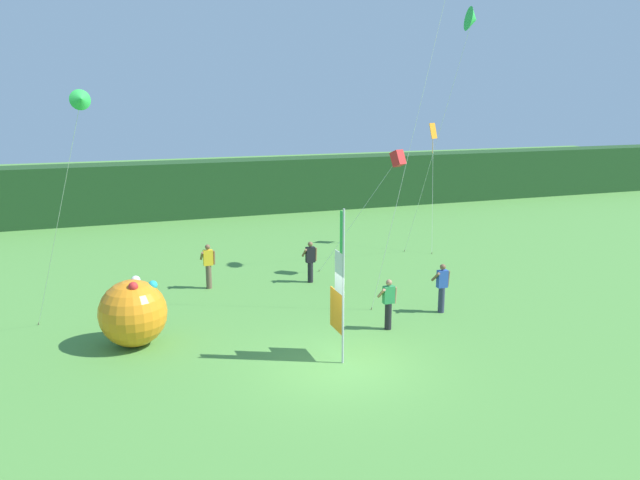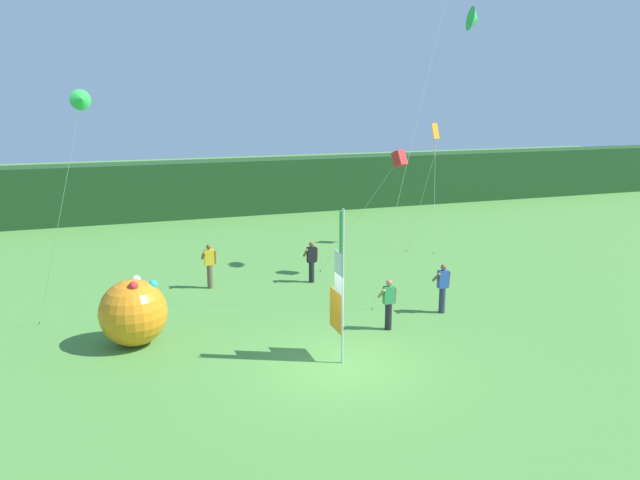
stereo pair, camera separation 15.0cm
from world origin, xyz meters
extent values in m
plane|color=#518E3D|center=(0.00, 0.00, 0.00)|extent=(120.00, 120.00, 0.00)
cube|color=#1E421E|center=(0.00, 23.65, 1.69)|extent=(80.00, 2.40, 3.37)
cylinder|color=#B7B7BC|center=(0.24, 0.18, 2.20)|extent=(0.06, 0.06, 4.41)
cube|color=orange|center=(0.24, 0.69, 1.38)|extent=(0.02, 0.97, 1.18)
cube|color=white|center=(0.24, 0.51, 2.56)|extent=(0.02, 0.60, 1.18)
cube|color=green|center=(0.24, 0.32, 3.73)|extent=(0.02, 0.23, 1.18)
cylinder|color=#2D334C|center=(5.00, 2.96, 0.45)|extent=(0.22, 0.22, 0.90)
cube|color=#284CA8|center=(5.00, 2.96, 1.20)|extent=(0.36, 0.20, 0.61)
sphere|color=brown|center=(5.00, 2.96, 1.63)|extent=(0.20, 0.20, 0.20)
cylinder|color=brown|center=(4.77, 3.03, 1.28)|extent=(0.09, 0.48, 0.42)
cylinder|color=brown|center=(5.23, 2.97, 1.18)|extent=(0.09, 0.14, 0.56)
cylinder|color=brown|center=(-2.11, 8.40, 0.46)|extent=(0.22, 0.22, 0.93)
cube|color=yellow|center=(-2.11, 8.40, 1.23)|extent=(0.36, 0.20, 0.61)
sphere|color=brown|center=(-2.11, 8.40, 1.66)|extent=(0.20, 0.20, 0.20)
cylinder|color=brown|center=(-2.34, 8.46, 1.31)|extent=(0.09, 0.48, 0.42)
cylinder|color=brown|center=(-1.88, 8.40, 1.21)|extent=(0.09, 0.14, 0.56)
cylinder|color=black|center=(2.57, 2.12, 0.44)|extent=(0.22, 0.22, 0.88)
cube|color=#2D8E4C|center=(2.57, 2.12, 1.16)|extent=(0.36, 0.20, 0.56)
sphere|color=#A37556|center=(2.57, 2.12, 1.56)|extent=(0.20, 0.20, 0.20)
cylinder|color=#A37556|center=(2.34, 2.18, 1.21)|extent=(0.09, 0.48, 0.42)
cylinder|color=#A37556|center=(2.80, 2.13, 1.12)|extent=(0.09, 0.14, 0.56)
cylinder|color=black|center=(1.87, 7.86, 0.41)|extent=(0.22, 0.22, 0.83)
cube|color=black|center=(1.87, 7.86, 1.14)|extent=(0.36, 0.20, 0.62)
sphere|color=brown|center=(1.87, 7.86, 1.57)|extent=(0.20, 0.20, 0.20)
cylinder|color=brown|center=(1.64, 7.92, 1.22)|extent=(0.09, 0.48, 0.42)
cylinder|color=brown|center=(2.10, 7.86, 1.13)|extent=(0.09, 0.14, 0.56)
sphere|color=orange|center=(-5.19, 3.46, 1.01)|extent=(2.02, 2.02, 2.02)
sphere|color=white|center=(-5.02, 3.97, 1.87)|extent=(0.28, 0.28, 0.28)
sphere|color=#23B2C6|center=(-4.57, 3.51, 1.81)|extent=(0.28, 0.28, 0.28)
sphere|color=red|center=(-5.14, 3.08, 1.94)|extent=(0.28, 0.28, 0.28)
cylinder|color=brown|center=(7.74, 11.13, 0.04)|extent=(0.03, 0.03, 0.08)
cylinder|color=silver|center=(8.11, 9.27, 5.12)|extent=(0.74, 3.73, 10.24)
cone|color=green|center=(8.47, 7.41, 10.24)|extent=(0.68, 1.03, 0.98)
cylinder|color=brown|center=(8.74, 10.27, 0.04)|extent=(0.03, 0.03, 0.08)
cylinder|color=silver|center=(9.15, 11.16, 2.82)|extent=(0.83, 1.79, 5.64)
cube|color=orange|center=(9.56, 12.05, 5.64)|extent=(0.56, 0.45, 0.74)
cylinder|color=orange|center=(9.56, 12.05, 4.91)|extent=(0.02, 0.02, 0.70)
cylinder|color=brown|center=(2.71, 9.19, 0.04)|extent=(0.03, 0.03, 0.08)
cylinder|color=silver|center=(4.10, 8.39, 2.44)|extent=(2.79, 1.62, 4.88)
cube|color=red|center=(5.49, 7.59, 4.87)|extent=(0.59, 0.70, 0.71)
cylinder|color=brown|center=(2.84, 4.00, 0.04)|extent=(0.03, 0.03, 0.08)
cylinder|color=silver|center=(3.88, 3.48, 5.72)|extent=(2.11, 1.06, 11.44)
cylinder|color=brown|center=(-8.07, 6.27, 0.04)|extent=(0.03, 0.03, 0.08)
cylinder|color=silver|center=(-7.10, 4.61, 3.62)|extent=(1.95, 3.33, 7.25)
cone|color=green|center=(-6.13, 2.96, 7.24)|extent=(0.60, 0.39, 0.58)
camera|label=1|loc=(-5.83, -15.11, 7.38)|focal=35.30mm
camera|label=2|loc=(-5.69, -15.16, 7.38)|focal=35.30mm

